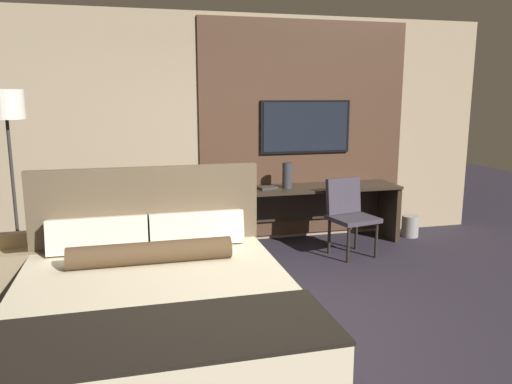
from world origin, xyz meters
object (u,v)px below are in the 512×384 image
Objects in this scene: armchair_by_window at (12,277)px; waste_bin at (410,226)px; tv at (306,127)px; floor_lamp at (7,121)px; bed at (156,316)px; desk_chair at (349,210)px; book at (267,188)px; desk at (310,203)px; vase_tall at (287,175)px.

armchair_by_window is 3.08× the size of waste_bin.
tv is 3.38m from floor_lamp.
bed is 2.63m from floor_lamp.
floor_lamp is 6.76× the size of waste_bin.
book is (-0.85, 0.48, 0.21)m from desk_chair.
desk is 7.84× the size of waste_bin.
bed reaches higher than waste_bin.
tv is at bearing 97.33° from desk_chair.
desk_chair is at bearing 39.67° from bed.
book is at bearing 179.17° from waste_bin.
waste_bin is (4.59, 1.14, -0.14)m from armchair_by_window.
desk is 1.42m from waste_bin.
book is at bearing 58.53° from bed.
floor_lamp is 4.90m from waste_bin.
tv is 4.21× the size of waste_bin.
tv is 4.74× the size of book.
bed is 3.02m from vase_tall.
bed reaches higher than desk_chair.
waste_bin is at bearing 34.79° from bed.
desk is 0.96m from tv.
waste_bin is at bearing -3.64° from desk.
book is at bearing 138.54° from desk_chair.
desk is at bearing 8.65° from vase_tall.
armchair_by_window is 2.92m from book.
waste_bin is (1.37, -0.32, -1.30)m from tv.
floor_lamp is 2.88m from book.
desk is at bearing -90.00° from tv.
bed reaches higher than desk.
floor_lamp reaches higher than bed.
armchair_by_window is 3.18m from vase_tall.
desk is 3.45m from armchair_by_window.
floor_lamp is at bearing -170.47° from book.
floor_lamp reaches higher than armchair_by_window.
tv reaches higher than book.
waste_bin is at bearing -13.14° from tv.
desk reaches higher than waste_bin.
desk_chair is 0.85m from vase_tall.
desk_chair reaches higher than desk.
bed reaches higher than book.
vase_tall reaches higher than waste_bin.
book is at bearing 9.53° from floor_lamp.
book is (1.47, 2.41, 0.40)m from bed.
tv is at bearing -69.57° from armchair_by_window.
book is 0.89× the size of waste_bin.
tv reaches higher than bed.
bed is 6.91× the size of vase_tall.
armchair_by_window reaches higher than desk.
tv is at bearing 40.82° from vase_tall.
desk_chair is at bearing -0.46° from floor_lamp.
waste_bin is at bearing 5.23° from floor_lamp.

